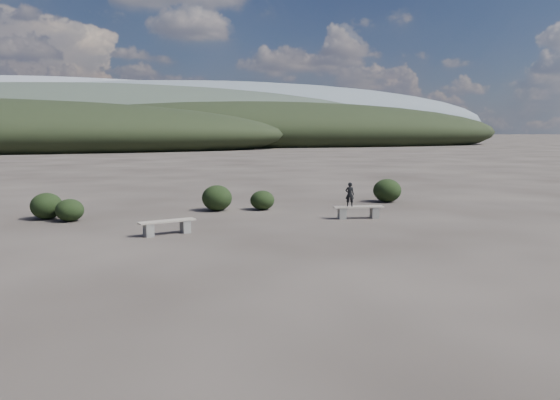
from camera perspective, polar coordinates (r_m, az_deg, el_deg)
name	(u,v)px	position (r m, az deg, el deg)	size (l,w,h in m)	color
ground	(322,260)	(13.77, 4.43, -6.27)	(1200.00, 1200.00, 0.00)	#2C2622
bench_left	(167,226)	(17.38, -11.70, -2.67)	(1.84, 0.80, 0.45)	slate
bench_right	(358,211)	(20.36, 8.18, -1.15)	(1.90, 0.73, 0.46)	slate
seated_person	(350,194)	(20.19, 7.29, 0.59)	(0.33, 0.21, 0.89)	black
shrub_a	(70,210)	(20.93, -21.12, -1.00)	(0.99, 0.99, 0.81)	black
shrub_b	(217,198)	(22.30, -6.60, 0.21)	(1.22, 1.22, 1.04)	black
shrub_c	(262,200)	(22.42, -1.86, -0.02)	(1.00, 1.00, 0.80)	black
shrub_e	(387,190)	(25.40, 11.13, 0.99)	(1.27, 1.27, 1.06)	black
shrub_f	(47,206)	(21.78, -23.21, -0.58)	(1.15, 1.15, 0.97)	black
mountain_ridges	(90,119)	(351.47, -19.23, 7.97)	(500.00, 400.00, 56.00)	black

